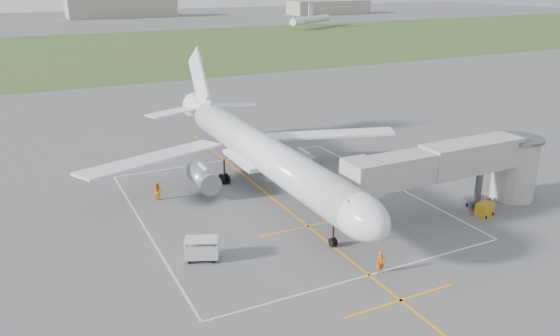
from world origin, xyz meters
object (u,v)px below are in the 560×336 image
airliner (261,152)px  gpu_unit (485,209)px  baggage_cart (202,249)px  ramp_worker_wing (158,191)px  ramp_worker_nose (381,262)px  jet_bridge (465,166)px

airliner → gpu_unit: 23.83m
airliner → baggage_cart: size_ratio=14.56×
ramp_worker_wing → airliner: bearing=-138.8°
ramp_worker_wing → ramp_worker_nose: bearing=170.4°
ramp_worker_nose → baggage_cart: bearing=155.1°
gpu_unit → jet_bridge: bearing=106.2°
airliner → jet_bridge: bearing=-42.2°
airliner → ramp_worker_wing: airliner is taller
gpu_unit → baggage_cart: baggage_cart is taller
airliner → jet_bridge: airliner is taller
baggage_cart → ramp_worker_nose: (12.11, -8.40, -0.06)m
ramp_worker_nose → ramp_worker_wing: bearing=127.4°
baggage_cart → gpu_unit: bearing=15.8°
baggage_cart → jet_bridge: bearing=20.0°
airliner → ramp_worker_wing: bearing=168.4°
jet_bridge → ramp_worker_wing: 31.67m
jet_bridge → gpu_unit: bearing=-60.8°
jet_bridge → ramp_worker_wing: jet_bridge is taller
ramp_worker_nose → gpu_unit: bearing=25.5°
gpu_unit → ramp_worker_wing: size_ratio=1.10×
gpu_unit → baggage_cart: bearing=158.9°
baggage_cart → ramp_worker_wing: baggage_cart is taller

